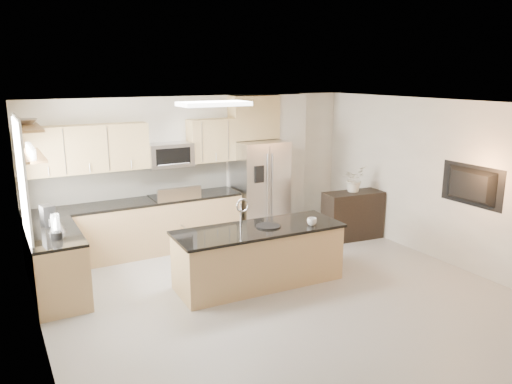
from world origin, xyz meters
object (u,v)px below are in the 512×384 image
blender (56,229)px  island (259,256)px  kettle (57,223)px  coffee_maker (48,217)px  platter (268,226)px  refrigerator (259,188)px  credenza (353,215)px  cup (312,222)px  range (175,222)px  flower_vase (354,173)px  microwave (170,155)px  bowl (25,121)px  television (468,186)px

blender → island: bearing=-13.0°
island → kettle: 2.80m
kettle → coffee_maker: 0.32m
platter → kettle: (-2.71, 0.95, 0.19)m
refrigerator → credenza: refrigerator is taller
cup → credenza: bearing=34.4°
refrigerator → kettle: size_ratio=6.57×
range → coffee_maker: bearing=-159.1°
range → flower_vase: flower_vase is taller
microwave → coffee_maker: microwave is taller
cup → platter: (-0.59, 0.24, -0.05)m
bowl → flower_vase: bowl is taller
coffee_maker → microwave: bearing=23.8°
television → blender: bearing=73.2°
platter → television: bearing=-20.7°
range → bowl: 3.06m
platter → kettle: size_ratio=1.30×
island → kettle: size_ratio=9.10×
coffee_maker → bowl: bearing=-173.3°
platter → flower_vase: flower_vase is taller
credenza → television: television is taller
range → kettle: bearing=-151.3°
kettle → microwave: bearing=31.3°
bowl → television: bowl is taller
range → credenza: size_ratio=1.04×
cup → blender: (-3.35, 0.86, 0.16)m
bowl → television: bearing=-21.8°
microwave → kettle: bearing=-148.7°
island → platter: size_ratio=7.00×
flower_vase → television: (0.42, -2.10, 0.13)m
television → microwave: bearing=47.2°
range → microwave: 1.16m
island → cup: island is taller
refrigerator → television: size_ratio=1.65×
blender → refrigerator: bearing=20.4°
island → credenza: size_ratio=2.26×
range → kettle: 2.38m
platter → television: 3.06m
refrigerator → kettle: bearing=-163.9°
bowl → flower_vase: 5.46m
range → television: television is taller
cup → bowl: (-3.53, 1.47, 1.48)m
microwave → refrigerator: microwave is taller
platter → kettle: 2.88m
range → kettle: size_ratio=4.21×
refrigerator → blender: refrigerator is taller
cup → blender: 3.46m
range → bowl: bearing=-160.0°
flower_vase → television: size_ratio=0.65×
credenza → television: 2.28m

